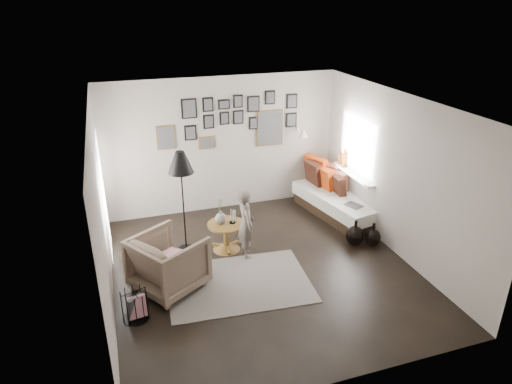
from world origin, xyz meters
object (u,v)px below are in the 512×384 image
object	(u,v)px
daybed	(336,198)
child	(246,224)
magazine_basket	(135,305)
vase	(221,216)
floor_lamp	(181,166)
demijohn_large	(355,236)
pedestal_table	(226,237)
armchair	(169,263)
demijohn_small	(373,238)

from	to	relation	value
daybed	child	size ratio (longest dim) A/B	1.82
magazine_basket	vase	bearing A→B (deg)	42.02
floor_lamp	demijohn_large	world-z (taller)	floor_lamp
floor_lamp	demijohn_large	size ratio (longest dim) A/B	3.74
floor_lamp	child	bearing A→B (deg)	-28.31
pedestal_table	armchair	size ratio (longest dim) A/B	0.67
vase	daybed	distance (m)	2.57
armchair	demijohn_small	distance (m)	3.46
vase	armchair	size ratio (longest dim) A/B	0.48
pedestal_table	demijohn_large	xyz separation A→B (m)	(2.11, -0.55, -0.04)
armchair	floor_lamp	distance (m)	1.52
floor_lamp	magazine_basket	size ratio (longest dim) A/B	4.07
vase	daybed	xyz separation A→B (m)	(2.47, 0.65, -0.31)
vase	demijohn_large	size ratio (longest dim) A/B	0.95
floor_lamp	daybed	bearing A→B (deg)	8.82
armchair	floor_lamp	world-z (taller)	floor_lamp
vase	floor_lamp	world-z (taller)	floor_lamp
vase	demijohn_large	distance (m)	2.30
magazine_basket	demijohn_small	xyz separation A→B (m)	(3.98, 0.68, -0.05)
magazine_basket	demijohn_small	bearing A→B (deg)	9.66
demijohn_large	magazine_basket	bearing A→B (deg)	-167.85
armchair	demijohn_large	world-z (taller)	armchair
pedestal_table	magazine_basket	distance (m)	2.09
armchair	child	distance (m)	1.42
vase	magazine_basket	world-z (taller)	vase
pedestal_table	demijohn_large	size ratio (longest dim) A/B	1.33
vase	floor_lamp	size ratio (longest dim) A/B	0.25
vase	magazine_basket	distance (m)	2.08
demijohn_large	demijohn_small	distance (m)	0.30
magazine_basket	armchair	bearing A→B (deg)	46.04
daybed	child	bearing A→B (deg)	-167.01
pedestal_table	demijohn_small	distance (m)	2.48
child	demijohn_large	bearing A→B (deg)	-99.23
demijohn_small	child	bearing A→B (deg)	169.75
vase	daybed	size ratio (longest dim) A/B	0.21
magazine_basket	child	world-z (taller)	child
vase	daybed	bearing A→B (deg)	14.82
floor_lamp	magazine_basket	bearing A→B (deg)	-121.56
child	demijohn_small	bearing A→B (deg)	-101.34
demijohn_small	magazine_basket	bearing A→B (deg)	-170.34
pedestal_table	floor_lamp	xyz separation A→B (m)	(-0.65, 0.20, 1.27)
magazine_basket	child	xyz separation A→B (m)	(1.85, 1.06, 0.37)
pedestal_table	daybed	world-z (taller)	daybed
armchair	magazine_basket	world-z (taller)	armchair
child	vase	bearing A→B (deg)	46.76
demijohn_large	floor_lamp	bearing A→B (deg)	164.75
armchair	demijohn_small	xyz separation A→B (m)	(3.44, 0.12, -0.26)
pedestal_table	child	distance (m)	0.52
demijohn_large	demijohn_small	world-z (taller)	demijohn_large
pedestal_table	floor_lamp	world-z (taller)	floor_lamp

